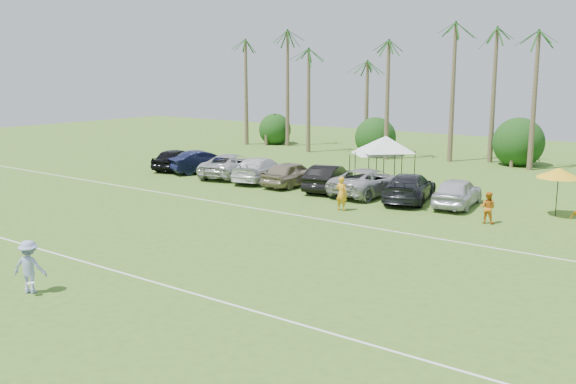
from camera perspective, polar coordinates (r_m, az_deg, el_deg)
The scene contains 28 objects.
ground at distance 26.70m, azimuth -21.70°, elevation -6.66°, with size 120.00×120.00×0.00m, color #42691F.
field_lines at distance 31.39m, azimuth -9.20°, elevation -3.43°, with size 80.00×12.10×0.01m.
palm_tree_0 at distance 67.38m, azimuth -4.02°, elevation 10.68°, with size 2.40×2.40×8.90m.
palm_tree_1 at distance 64.23m, azimuth -0.58°, elevation 11.47°, with size 2.40×2.40×9.90m.
palm_tree_2 at distance 61.34m, azimuth 3.22°, elevation 12.29°, with size 2.40×2.40×10.90m.
palm_tree_3 at distance 59.24m, azimuth 6.53°, elevation 13.11°, with size 2.40×2.40×11.90m.
palm_tree_4 at distance 57.27m, azimuth 9.99°, elevation 10.51°, with size 2.40×2.40×8.90m.
palm_tree_5 at distance 55.57m, azimuth 13.76°, elevation 11.26°, with size 2.40×2.40×9.90m.
palm_tree_6 at distance 54.13m, azimuth 17.78°, elevation 11.99°, with size 2.40×2.40×10.90m.
palm_tree_7 at distance 52.97m, azimuth 22.02°, elevation 12.68°, with size 2.40×2.40×11.90m.
bush_tree_0 at distance 66.50m, azimuth -1.42°, elevation 5.79°, with size 4.00×4.00×4.00m.
bush_tree_1 at distance 59.38m, azimuth 8.52°, elevation 5.07°, with size 4.00×4.00×4.00m.
bush_tree_2 at distance 54.75m, azimuth 19.66°, elevation 4.07°, with size 4.00×4.00×4.00m.
sideline_player_a at distance 35.36m, azimuth 4.78°, elevation -0.14°, with size 0.70×0.46×1.91m, color orange.
sideline_player_b at distance 33.89m, azimuth 17.33°, elevation -1.33°, with size 0.79×0.61×1.62m, color orange.
canopy_tent_left at distance 44.66m, azimuth 7.87°, elevation 4.53°, with size 4.08×4.08×3.31m.
canopy_tent_right at distance 44.42m, azimuth 8.70°, elevation 4.96°, with size 4.61×4.61×3.74m.
market_umbrella at distance 36.44m, azimuth 22.92°, elevation 1.57°, with size 2.34×2.34×2.61m.
frisbee_player at distance 24.12m, azimuth -21.99°, elevation -6.19°, with size 1.40×1.18×1.88m.
parked_car_0 at distance 50.50m, azimuth -9.95°, elevation 2.91°, with size 1.97×4.89×1.66m, color black.
parked_car_1 at distance 48.59m, azimuth -7.50°, elevation 2.67°, with size 1.76×5.05×1.66m, color black.
parked_car_2 at distance 46.62m, azimuth -5.03°, elevation 2.38°, with size 2.76×5.99×1.66m, color #AAAAAB.
parked_car_3 at distance 44.65m, azimuth -2.44°, elevation 2.04°, with size 2.33×5.74×1.66m, color silver.
parked_car_4 at distance 42.75m, azimuth 0.34°, elevation 1.65°, with size 1.97×4.89×1.66m, color gray.
parked_car_5 at distance 41.22m, azimuth 3.61°, elevation 1.28°, with size 1.76×5.05×1.66m, color black.
parked_car_6 at distance 39.97m, azimuth 7.23°, elevation 0.91°, with size 2.76×5.99×1.66m, color #9E9E9E.
parked_car_7 at distance 38.45m, azimuth 10.74°, elevation 0.41°, with size 2.33×5.74×1.66m, color black.
parked_car_8 at distance 37.56m, azimuth 14.83°, elevation -0.01°, with size 1.97×4.89×1.66m, color silver.
Camera 1 is at (22.00, -13.03, 7.69)m, focal length 40.00 mm.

